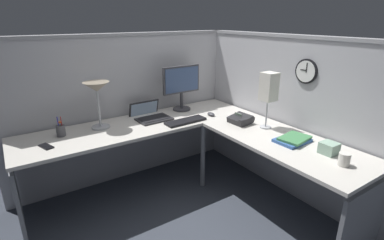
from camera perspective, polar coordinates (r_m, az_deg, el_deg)
The scene contains 17 objects.
ground_plane at distance 3.07m, azimuth 1.34°, elevation -14.79°, with size 6.80×6.80×0.00m, color #383D47.
cubicle_wall_back at distance 3.28m, azimuth -12.63°, elevation 2.40°, with size 2.57×0.12×1.58m.
cubicle_wall_right at distance 3.10m, azimuth 17.67°, elevation 0.94°, with size 0.12×2.37×1.58m.
desk at distance 2.66m, azimuth -0.55°, elevation -4.94°, with size 2.35×2.15×0.73m.
monitor at distance 3.26m, azimuth -2.08°, elevation 6.94°, with size 0.46×0.20×0.50m.
laptop at distance 3.10m, azimuth -8.29°, elevation 0.94°, with size 0.35×0.39×0.22m.
keyboard at distance 2.93m, azimuth -1.26°, elevation -0.22°, with size 0.43×0.14×0.02m, color black.
computer_mouse at distance 3.13m, azimuth 3.74°, elevation 1.15°, with size 0.06×0.10×0.03m, color #38383D.
desk_lamp_dome at distance 2.82m, azimuth -18.12°, elevation 5.48°, with size 0.24×0.24×0.44m.
pen_cup at distance 2.83m, azimuth -24.28°, elevation -1.87°, with size 0.08×0.08×0.18m.
cell_phone at distance 2.66m, azimuth -26.66°, elevation -4.65°, with size 0.07×0.14×0.01m, color black.
office_phone at distance 2.93m, azimuth 9.53°, elevation 0.05°, with size 0.20×0.21×0.11m.
book_stack at distance 2.62m, azimuth 19.17°, elevation -3.62°, with size 0.30×0.24×0.04m.
desk_lamp_paper at distance 2.77m, azimuth 14.78°, elevation 6.00°, with size 0.13×0.13×0.53m.
coffee_mug at distance 2.34m, azimuth 27.63°, elevation -6.84°, with size 0.08×0.08×0.10m, color silver.
tissue_box at distance 2.49m, azimuth 25.21°, elevation -4.99°, with size 0.12×0.12×0.09m, color #8CAD99.
wall_clock at distance 2.82m, azimuth 21.48°, elevation 8.86°, with size 0.04×0.22×0.22m.
Camera 1 is at (-1.47, -2.08, 1.73)m, focal length 27.27 mm.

